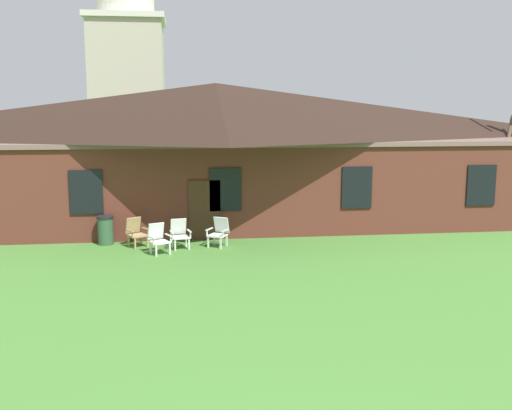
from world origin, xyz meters
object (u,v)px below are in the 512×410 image
object	(u,v)px
lawn_chair_by_porch	(136,231)
trash_bin	(106,230)
lawn_chair_middle	(219,231)
lawn_chair_left_end	(180,233)
lawn_chair_near_door	(158,238)

from	to	relation	value
lawn_chair_by_porch	trash_bin	size ratio (longest dim) A/B	0.98
lawn_chair_by_porch	trash_bin	xyz separation A→B (m)	(-1.04, 0.38, -0.00)
lawn_chair_by_porch	lawn_chair_middle	world-z (taller)	same
lawn_chair_left_end	lawn_chair_middle	xyz separation A→B (m)	(1.30, 0.10, 0.00)
lawn_chair_middle	trash_bin	distance (m)	3.85
lawn_chair_left_end	trash_bin	bearing A→B (deg)	161.75
lawn_chair_by_porch	lawn_chair_left_end	distance (m)	1.51
lawn_chair_near_door	lawn_chair_middle	distance (m)	2.11
lawn_chair_near_door	trash_bin	xyz separation A→B (m)	(-1.81, 1.47, -0.00)
lawn_chair_left_end	lawn_chair_middle	world-z (taller)	same
lawn_chair_by_porch	trash_bin	distance (m)	1.11
lawn_chair_left_end	trash_bin	world-z (taller)	trash_bin
lawn_chair_middle	lawn_chair_left_end	bearing A→B (deg)	-175.48
lawn_chair_by_porch	lawn_chair_near_door	world-z (taller)	same
lawn_chair_middle	lawn_chair_by_porch	bearing A→B (deg)	173.09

